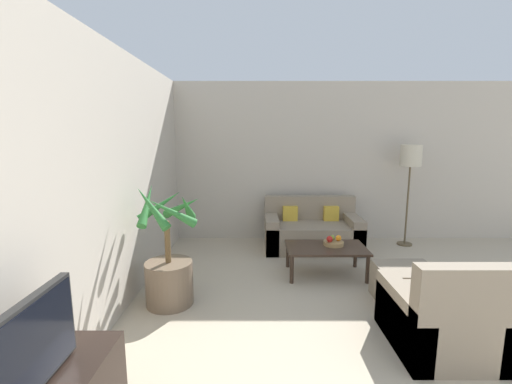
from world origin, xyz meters
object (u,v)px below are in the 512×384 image
fruit_bowl (335,243)px  apple_red (331,239)px  sofa_loveseat (313,232)px  floor_lamp (412,160)px  television (11,370)px  coffee_table (327,250)px  ottoman (407,285)px  apple_green (334,238)px  orange_fruit (340,238)px  armchair (444,319)px  potted_palm (170,267)px

fruit_bowl → apple_red: size_ratio=3.18×
sofa_loveseat → floor_lamp: 1.96m
television → coffee_table: bearing=55.0°
fruit_bowl → ottoman: size_ratio=0.43×
sofa_loveseat → coffee_table: bearing=-89.3°
apple_green → orange_fruit: size_ratio=0.87×
coffee_table → armchair: 1.72m
television → apple_green: 3.71m
armchair → potted_palm: bearing=162.4°
sofa_loveseat → ottoman: 1.96m
floor_lamp → ottoman: size_ratio=2.68×
floor_lamp → armchair: (-0.90, -2.82, -1.13)m
television → apple_red: (2.07, 2.93, -0.31)m
sofa_loveseat → ottoman: sofa_loveseat is taller
apple_red → orange_fruit: (0.13, 0.06, -0.00)m
fruit_bowl → apple_green: bearing=93.2°
apple_green → potted_palm: bearing=-155.1°
television → floor_lamp: (3.60, 4.13, 0.63)m
sofa_loveseat → apple_green: size_ratio=22.92×
ottoman → sofa_loveseat: bearing=112.2°
apple_red → orange_fruit: apple_red is taller
ottoman → orange_fruit: bearing=123.3°
fruit_bowl → floor_lamp: bearing=38.7°
potted_palm → ottoman: 2.59m
apple_red → armchair: size_ratio=0.10×
television → floor_lamp: bearing=48.9°
coffee_table → sofa_loveseat: bearing=90.7°
floor_lamp → coffee_table: size_ratio=1.62×
apple_green → fruit_bowl: bearing=-86.8°
floor_lamp → apple_red: (-1.53, -1.21, -0.94)m
floor_lamp → apple_green: size_ratio=25.39×
potted_palm → coffee_table: (1.85, 0.78, -0.08)m
television → coffee_table: television is taller
television → sofa_loveseat: (2.01, 3.96, -0.51)m
coffee_table → apple_green: (0.11, 0.13, 0.13)m
armchair → ottoman: size_ratio=1.41×
armchair → ottoman: armchair is taller
coffee_table → apple_red: bearing=32.0°
floor_lamp → television: bearing=-131.1°
apple_green → apple_red: bearing=-120.3°
apple_red → fruit_bowl: bearing=28.2°
fruit_bowl → sofa_loveseat: bearing=97.1°
fruit_bowl → ottoman: fruit_bowl is taller
coffee_table → armchair: bearing=-66.8°
apple_red → sofa_loveseat: bearing=93.5°
apple_green → orange_fruit: orange_fruit is taller
apple_green → ottoman: bearing=-54.7°
fruit_bowl → apple_red: (-0.06, -0.03, 0.07)m
fruit_bowl → apple_red: bearing=-151.8°
fruit_bowl → orange_fruit: 0.10m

